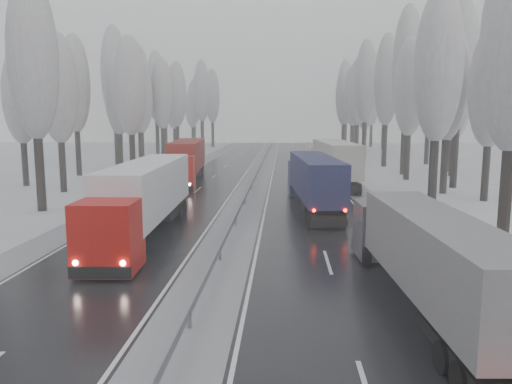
# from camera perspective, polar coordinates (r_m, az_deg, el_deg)

# --- Properties ---
(carriageway_right) EXTENTS (7.50, 200.00, 0.03)m
(carriageway_right) POSITION_cam_1_polar(r_m,az_deg,el_deg) (42.20, 6.09, -1.04)
(carriageway_right) COLOR black
(carriageway_right) RESTS_ON ground
(carriageway_left) EXTENTS (7.50, 200.00, 0.03)m
(carriageway_left) POSITION_cam_1_polar(r_m,az_deg,el_deg) (42.96, -8.04, -0.91)
(carriageway_left) COLOR black
(carriageway_left) RESTS_ON ground
(median_slush) EXTENTS (3.00, 200.00, 0.04)m
(median_slush) POSITION_cam_1_polar(r_m,az_deg,el_deg) (42.26, -1.04, -0.97)
(median_slush) COLOR #94979B
(median_slush) RESTS_ON ground
(shoulder_right) EXTENTS (2.40, 200.00, 0.04)m
(shoulder_right) POSITION_cam_1_polar(r_m,az_deg,el_deg) (42.75, 12.73, -1.07)
(shoulder_right) COLOR #94979B
(shoulder_right) RESTS_ON ground
(shoulder_left) EXTENTS (2.40, 200.00, 0.04)m
(shoulder_left) POSITION_cam_1_polar(r_m,az_deg,el_deg) (44.18, -14.35, -0.82)
(shoulder_left) COLOR #94979B
(shoulder_left) RESTS_ON ground
(median_guardrail) EXTENTS (0.12, 200.00, 0.76)m
(median_guardrail) POSITION_cam_1_polar(r_m,az_deg,el_deg) (42.15, -1.05, -0.20)
(median_guardrail) COLOR slate
(median_guardrail) RESTS_ON ground
(tree_18) EXTENTS (3.60, 3.60, 16.58)m
(tree_18) POSITION_cam_1_polar(r_m,az_deg,el_deg) (40.44, 20.14, 13.29)
(tree_18) COLOR black
(tree_18) RESTS_ON ground
(tree_19) EXTENTS (3.60, 3.60, 14.57)m
(tree_19) POSITION_cam_1_polar(r_m,az_deg,el_deg) (45.92, 25.30, 10.75)
(tree_19) COLOR black
(tree_19) RESTS_ON ground
(tree_20) EXTENTS (3.60, 3.60, 15.71)m
(tree_20) POSITION_cam_1_polar(r_m,az_deg,el_deg) (49.14, 21.18, 11.64)
(tree_20) COLOR black
(tree_20) RESTS_ON ground
(tree_21) EXTENTS (3.60, 3.60, 18.62)m
(tree_21) POSITION_cam_1_polar(r_m,az_deg,el_deg) (53.77, 22.26, 13.24)
(tree_21) COLOR black
(tree_21) RESTS_ON ground
(tree_22) EXTENTS (3.60, 3.60, 15.86)m
(tree_22) POSITION_cam_1_polar(r_m,az_deg,el_deg) (58.95, 17.19, 11.30)
(tree_22) COLOR black
(tree_22) RESTS_ON ground
(tree_23) EXTENTS (3.60, 3.60, 13.55)m
(tree_23) POSITION_cam_1_polar(r_m,az_deg,el_deg) (64.46, 21.77, 9.49)
(tree_23) COLOR black
(tree_23) RESTS_ON ground
(tree_24) EXTENTS (3.60, 3.60, 20.49)m
(tree_24) POSITION_cam_1_polar(r_m,az_deg,el_deg) (64.63, 16.90, 13.65)
(tree_24) COLOR black
(tree_24) RESTS_ON ground
(tree_25) EXTENTS (3.60, 3.60, 19.44)m
(tree_25) POSITION_cam_1_polar(r_m,az_deg,el_deg) (70.28, 21.71, 12.42)
(tree_25) COLOR black
(tree_25) RESTS_ON ground
(tree_26) EXTENTS (3.60, 3.60, 18.78)m
(tree_26) POSITION_cam_1_polar(r_m,az_deg,el_deg) (74.45, 14.72, 12.16)
(tree_26) COLOR black
(tree_26) RESTS_ON ground
(tree_27) EXTENTS (3.60, 3.60, 17.62)m
(tree_27) POSITION_cam_1_polar(r_m,az_deg,el_deg) (79.96, 19.24, 11.16)
(tree_27) COLOR black
(tree_27) RESTS_ON ground
(tree_28) EXTENTS (3.60, 3.60, 19.62)m
(tree_28) POSITION_cam_1_polar(r_m,az_deg,el_deg) (84.77, 12.44, 12.12)
(tree_28) COLOR black
(tree_28) RESTS_ON ground
(tree_29) EXTENTS (3.60, 3.60, 18.11)m
(tree_29) POSITION_cam_1_polar(r_m,az_deg,el_deg) (90.05, 16.73, 11.12)
(tree_29) COLOR black
(tree_29) RESTS_ON ground
(tree_30) EXTENTS (3.60, 3.60, 17.86)m
(tree_30) POSITION_cam_1_polar(r_m,az_deg,el_deg) (94.36, 11.60, 11.07)
(tree_30) COLOR black
(tree_30) RESTS_ON ground
(tree_31) EXTENTS (3.60, 3.60, 18.58)m
(tree_31) POSITION_cam_1_polar(r_m,az_deg,el_deg) (99.32, 14.71, 11.09)
(tree_31) COLOR black
(tree_31) RESTS_ON ground
(tree_32) EXTENTS (3.60, 3.60, 17.33)m
(tree_32) POSITION_cam_1_polar(r_m,az_deg,el_deg) (101.78, 11.01, 10.69)
(tree_32) COLOR black
(tree_32) RESTS_ON ground
(tree_33) EXTENTS (3.60, 3.60, 14.33)m
(tree_33) POSITION_cam_1_polar(r_m,az_deg,el_deg) (106.13, 12.39, 9.52)
(tree_33) COLOR black
(tree_33) RESTS_ON ground
(tree_34) EXTENTS (3.60, 3.60, 17.63)m
(tree_34) POSITION_cam_1_polar(r_m,az_deg,el_deg) (108.72, 10.02, 10.66)
(tree_34) COLOR black
(tree_34) RESTS_ON ground
(tree_35) EXTENTS (3.60, 3.60, 18.25)m
(tree_35) POSITION_cam_1_polar(r_m,az_deg,el_deg) (114.11, 14.46, 10.62)
(tree_35) COLOR black
(tree_35) RESTS_ON ground
(tree_36) EXTENTS (3.60, 3.60, 20.23)m
(tree_36) POSITION_cam_1_polar(r_m,az_deg,el_deg) (118.72, 10.11, 11.26)
(tree_36) COLOR black
(tree_36) RESTS_ON ground
(tree_37) EXTENTS (3.60, 3.60, 16.37)m
(tree_37) POSITION_cam_1_polar(r_m,az_deg,el_deg) (123.58, 13.12, 9.92)
(tree_37) COLOR black
(tree_37) RESTS_ON ground
(tree_38) EXTENTS (3.60, 3.60, 17.97)m
(tree_38) POSITION_cam_1_polar(r_m,az_deg,el_deg) (129.34, 10.29, 10.38)
(tree_38) COLOR black
(tree_38) RESTS_ON ground
(tree_39) EXTENTS (3.60, 3.60, 16.19)m
(tree_39) POSITION_cam_1_polar(r_m,az_deg,el_deg) (133.63, 11.28, 9.80)
(tree_39) COLOR black
(tree_39) RESTS_ON ground
(tree_58) EXTENTS (3.60, 3.60, 17.21)m
(tree_58) POSITION_cam_1_polar(r_m,az_deg,el_deg) (40.67, -24.15, 13.61)
(tree_58) COLOR black
(tree_58) RESTS_ON ground
(tree_60) EXTENTS (3.60, 3.60, 14.84)m
(tree_60) POSITION_cam_1_polar(r_m,az_deg,el_deg) (50.35, -21.67, 10.89)
(tree_60) COLOR black
(tree_60) RESTS_ON ground
(tree_61) EXTENTS (3.60, 3.60, 13.95)m
(tree_61) POSITION_cam_1_polar(r_m,az_deg,el_deg) (56.47, -25.32, 9.77)
(tree_61) COLOR black
(tree_61) RESTS_ON ground
(tree_62) EXTENTS (3.60, 3.60, 16.04)m
(tree_62) POSITION_cam_1_polar(r_m,az_deg,el_deg) (57.96, -14.21, 11.58)
(tree_62) COLOR black
(tree_62) RESTS_ON ground
(tree_63) EXTENTS (3.60, 3.60, 16.88)m
(tree_63) POSITION_cam_1_polar(r_m,az_deg,el_deg) (64.44, -20.01, 11.47)
(tree_63) COLOR black
(tree_63) RESTS_ON ground
(tree_64) EXTENTS (3.60, 3.60, 15.42)m
(tree_64) POSITION_cam_1_polar(r_m,az_deg,el_deg) (67.80, -15.45, 10.71)
(tree_64) COLOR black
(tree_64) RESTS_ON ground
(tree_65) EXTENTS (3.60, 3.60, 19.48)m
(tree_65) POSITION_cam_1_polar(r_m,az_deg,el_deg) (72.31, -15.89, 12.59)
(tree_65) COLOR black
(tree_65) RESTS_ON ground
(tree_66) EXTENTS (3.60, 3.60, 15.23)m
(tree_66) POSITION_cam_1_polar(r_m,az_deg,el_deg) (76.96, -13.07, 10.40)
(tree_66) COLOR black
(tree_66) RESTS_ON ground
(tree_67) EXTENTS (3.60, 3.60, 17.09)m
(tree_67) POSITION_cam_1_polar(r_m,az_deg,el_deg) (81.24, -13.26, 11.12)
(tree_67) COLOR black
(tree_67) RESTS_ON ground
(tree_68) EXTENTS (3.60, 3.60, 16.65)m
(tree_68) POSITION_cam_1_polar(r_m,az_deg,el_deg) (83.13, -10.71, 10.94)
(tree_68) COLOR black
(tree_68) RESTS_ON ground
(tree_69) EXTENTS (3.60, 3.60, 19.35)m
(tree_69) POSITION_cam_1_polar(r_m,az_deg,el_deg) (88.33, -13.23, 11.82)
(tree_69) COLOR black
(tree_69) RESTS_ON ground
(tree_70) EXTENTS (3.60, 3.60, 17.09)m
(tree_70) POSITION_cam_1_polar(r_m,az_deg,el_deg) (92.90, -9.05, 10.87)
(tree_70) COLOR black
(tree_70) RESTS_ON ground
(tree_71) EXTENTS (3.60, 3.60, 19.61)m
(tree_71) POSITION_cam_1_polar(r_m,az_deg,el_deg) (97.96, -11.35, 11.62)
(tree_71) COLOR black
(tree_71) RESTS_ON ground
(tree_72) EXTENTS (3.60, 3.60, 15.11)m
(tree_72) POSITION_cam_1_polar(r_m,az_deg,el_deg) (102.54, -9.37, 9.92)
(tree_72) COLOR black
(tree_72) RESTS_ON ground
(tree_73) EXTENTS (3.60, 3.60, 17.22)m
(tree_73) POSITION_cam_1_polar(r_m,az_deg,el_deg) (107.12, -10.45, 10.55)
(tree_73) COLOR black
(tree_73) RESTS_ON ground
(tree_74) EXTENTS (3.60, 3.60, 19.68)m
(tree_74) POSITION_cam_1_polar(r_m,az_deg,el_deg) (112.52, -6.24, 11.33)
(tree_74) COLOR black
(tree_74) RESTS_ON ground
(tree_75) EXTENTS (3.60, 3.60, 18.60)m
(tree_75) POSITION_cam_1_polar(r_m,az_deg,el_deg) (118.20, -10.36, 10.77)
(tree_75) COLOR black
(tree_75) RESTS_ON ground
(tree_76) EXTENTS (3.60, 3.60, 18.55)m
(tree_76) POSITION_cam_1_polar(r_m,az_deg,el_deg) (121.61, -5.02, 10.79)
(tree_76) COLOR black
(tree_76) RESTS_ON ground
(tree_77) EXTENTS (3.60, 3.60, 14.32)m
(tree_77) POSITION_cam_1_polar(r_m,az_deg,el_deg) (126.37, -7.30, 9.44)
(tree_77) COLOR black
(tree_77) RESTS_ON ground
(tree_78) EXTENTS (3.60, 3.60, 19.55)m
(tree_78) POSITION_cam_1_polar(r_m,az_deg,el_deg) (128.67, -6.18, 10.92)
(tree_78) COLOR black
(tree_78) RESTS_ON ground
(tree_79) EXTENTS (3.60, 3.60, 17.07)m
(tree_79) POSITION_cam_1_polar(r_m,az_deg,el_deg) (133.02, -7.08, 10.15)
(tree_79) COLOR black
(tree_79) RESTS_ON ground
(truck_grey_tarp) EXTENTS (2.99, 14.47, 3.69)m
(truck_grey_tarp) POSITION_cam_1_polar(r_m,az_deg,el_deg) (19.02, 18.85, -6.59)
(truck_grey_tarp) COLOR #45464A
(truck_grey_tarp) RESTS_ON ground
(truck_blue_box) EXTENTS (3.71, 16.18, 4.12)m
(truck_blue_box) POSITION_cam_1_polar(r_m,az_deg,el_deg) (38.13, 6.54, 1.57)
(truck_blue_box) COLOR #1B1C44
(truck_blue_box) RESTS_ON ground
(truck_cream_box) EXTENTS (3.85, 18.01, 4.59)m
(truck_cream_box) POSITION_cam_1_polar(r_m,az_deg,el_deg) (52.07, 8.83, 3.66)
(truck_cream_box) COLOR #B3B19F
(truck_cream_box) RESTS_ON ground
(box_truck_distant) EXTENTS (2.76, 7.19, 2.63)m
(box_truck_distant) POSITION_cam_1_polar(r_m,az_deg,el_deg) (90.87, 5.17, 4.89)
(box_truck_distant) COLOR silver
(box_truck_distant) RESTS_ON ground
(truck_red_white) EXTENTS (3.29, 17.01, 4.34)m
(truck_red_white) POSITION_cam_1_polar(r_m,az_deg,el_deg) (29.43, -12.69, -0.36)
(truck_red_white) COLOR #AE0F09
(truck_red_white) RESTS_ON ground
(truck_red_red) EXTENTS (4.36, 17.71, 4.50)m
(truck_red_red) POSITION_cam_1_polar(r_m,az_deg,el_deg) (53.94, -7.91, 3.79)
(truck_red_red) COLOR red
(truck_red_red) RESTS_ON ground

